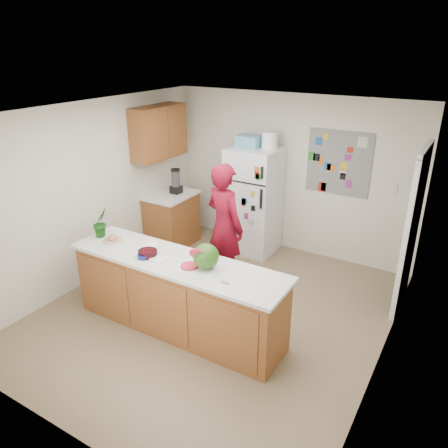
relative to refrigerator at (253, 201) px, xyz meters
The scene contains 26 objects.
floor 2.12m from the refrigerator, 76.54° to the right, with size 4.00×4.50×0.02m, color brown.
wall_back 0.71m from the refrigerator, 40.18° to the left, with size 4.00×0.02×2.50m, color beige.
wall_left 2.48m from the refrigerator, 129.69° to the right, with size 0.02×4.50×2.50m, color beige.
wall_right 3.12m from the refrigerator, 37.39° to the right, with size 0.02×4.50×2.50m, color beige.
ceiling 2.55m from the refrigerator, 76.54° to the right, with size 4.00×4.50×0.02m, color white.
doorway 2.48m from the refrigerator, 10.01° to the right, with size 0.03×0.85×2.04m, color black.
peninsula_base 2.43m from the refrigerator, 84.00° to the right, with size 2.60×0.62×0.88m, color brown.
peninsula_top 2.39m from the refrigerator, 84.00° to the right, with size 2.68×0.70×0.04m, color silver.
side_counter_base 1.41m from the refrigerator, 156.86° to the right, with size 0.60×0.80×0.86m, color brown.
side_counter_top 1.35m from the refrigerator, 156.86° to the right, with size 0.64×0.84×0.04m, color silver.
upper_cabinets 1.82m from the refrigerator, 157.05° to the right, with size 0.35×1.00×0.80m, color brown.
refrigerator is the anchor object (origin of this frame).
fridge_top_bin 0.95m from the refrigerator, behind, with size 0.35×0.28×0.18m, color #5999B2.
photo_collage 1.43m from the refrigerator, 16.61° to the left, with size 0.95×0.01×0.95m, color slate.
person 1.20m from the refrigerator, 81.55° to the right, with size 0.64×0.42×1.76m, color maroon.
blender_appliance 1.29m from the refrigerator, 159.54° to the right, with size 0.14×0.14×0.38m, color black.
cutting_board 2.47m from the refrigerator, 76.07° to the right, with size 0.44×0.33×0.01m, color white.
watermelon 2.48m from the refrigerator, 74.61° to the right, with size 0.29×0.29×0.29m, color #2F5B1B.
watermelon_slice 2.50m from the refrigerator, 78.79° to the right, with size 0.19×0.19×0.02m, color red.
cherry_bowl 2.47m from the refrigerator, 92.04° to the right, with size 0.22×0.22×0.07m, color black.
white_bowl 2.31m from the refrigerator, 94.32° to the right, with size 0.19×0.19×0.06m, color white.
cobalt_bowl 2.53m from the refrigerator, 92.14° to the right, with size 0.14×0.14×0.05m, color #091756.
plate 2.48m from the refrigerator, 107.11° to the right, with size 0.23×0.23×0.02m, color #AFA889.
paper_towel 2.48m from the refrigerator, 88.01° to the right, with size 0.19×0.17×0.02m, color white.
keys 2.72m from the refrigerator, 68.66° to the right, with size 0.08×0.04×0.01m, color gray.
potted_plant 2.53m from the refrigerator, 112.18° to the right, with size 0.20×0.16×0.37m, color #0B4911.
Camera 1 is at (2.51, -3.97, 3.21)m, focal length 35.00 mm.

